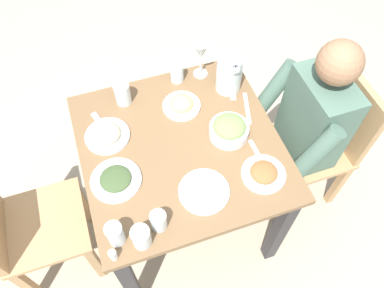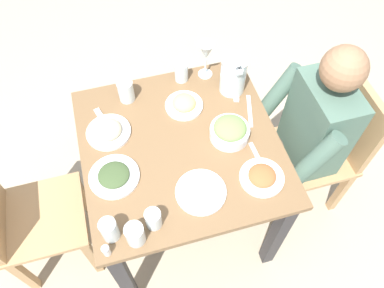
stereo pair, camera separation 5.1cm
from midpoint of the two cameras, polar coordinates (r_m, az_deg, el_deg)
ground_plane at (r=2.34m, az=-1.90°, el=-10.39°), size 8.00×8.00×0.00m
dining_table at (r=1.79m, az=-2.45°, el=-2.53°), size 0.86×0.86×0.75m
chair_near at (r=2.13m, az=18.34°, el=0.94°), size 0.40×0.40×0.86m
chair_far at (r=1.97m, az=-24.84°, el=-11.05°), size 0.40×0.40×0.86m
diner_near at (r=1.93m, az=14.37°, el=1.80°), size 0.48×0.53×1.15m
water_pitcher at (r=1.81m, az=4.73°, el=10.42°), size 0.16×0.12×0.19m
salad_bowl at (r=1.67m, az=4.67°, el=2.21°), size 0.17×0.17×0.09m
plate_fries at (r=1.78m, az=-2.39°, el=5.91°), size 0.18×0.18×0.06m
plate_dolmas at (r=1.60m, az=-12.15°, el=-5.20°), size 0.21×0.21×0.04m
plate_rice_curry at (r=1.60m, az=9.72°, el=-4.31°), size 0.18×0.18×0.04m
plate_beans at (r=1.73m, az=-13.35°, el=1.37°), size 0.20×0.20×0.05m
plate_yoghurt at (r=1.54m, az=0.85°, el=-6.93°), size 0.21×0.21×0.05m
water_glass_center at (r=1.47m, az=-5.99°, el=-11.31°), size 0.06×0.06×0.09m
water_glass_far_right at (r=1.46m, az=-12.35°, el=-12.97°), size 0.07×0.07×0.11m
water_glass_by_pitcher at (r=1.88m, az=-3.05°, el=10.59°), size 0.06×0.06×0.10m
water_glass_near_left at (r=1.81m, az=-11.08°, el=7.33°), size 0.07×0.07×0.11m
water_glass_far_left at (r=1.45m, az=-8.58°, el=-13.56°), size 0.07×0.07×0.10m
wine_glass at (r=1.84m, az=0.54°, el=13.41°), size 0.08×0.08×0.20m
salt_shaker at (r=1.47m, az=-12.66°, el=-15.86°), size 0.03×0.03×0.05m
fork_near at (r=1.88m, az=5.14°, el=8.51°), size 0.17×0.07×0.01m
knife_near at (r=1.65m, az=9.15°, el=-1.94°), size 0.19×0.03×0.01m
fork_far at (r=1.78m, az=-14.06°, el=2.67°), size 0.17×0.07×0.01m
knife_far at (r=1.80m, az=7.39°, el=5.25°), size 0.18×0.07×0.01m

